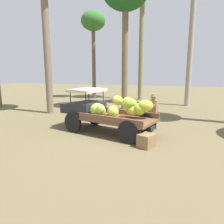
# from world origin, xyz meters

# --- Properties ---
(ground_plane) EXTENTS (60.00, 60.00, 0.00)m
(ground_plane) POSITION_xyz_m (0.00, 0.00, 0.00)
(ground_plane) COLOR brown
(truck) EXTENTS (4.66, 2.77, 1.88)m
(truck) POSITION_xyz_m (0.23, 0.09, 0.95)
(truck) COLOR #22262B
(truck) RESTS_ON ground
(farmer) EXTENTS (0.56, 0.52, 1.65)m
(farmer) POSITION_xyz_m (-1.78, -1.03, 0.94)
(farmer) COLOR #423F4D
(farmer) RESTS_ON ground
(wooden_crate) EXTENTS (0.69, 0.74, 0.48)m
(wooden_crate) POSITION_xyz_m (-1.81, 1.54, 0.24)
(wooden_crate) COLOR olive
(wooden_crate) RESTS_ON ground
(forest_tree_2) EXTENTS (2.26, 2.26, 8.12)m
(forest_tree_2) POSITION_xyz_m (4.84, -10.85, 6.91)
(forest_tree_2) COLOR brown
(forest_tree_2) RESTS_ON ground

